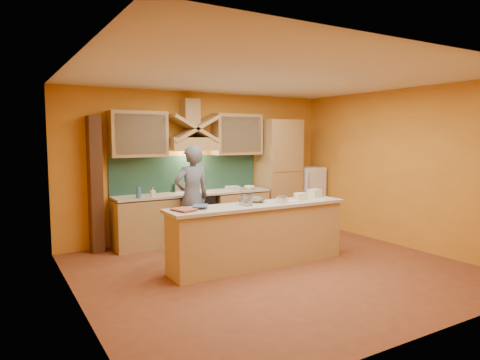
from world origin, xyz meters
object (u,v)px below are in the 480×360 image
fridge (307,196)px  person (192,197)px  mixing_bowl (256,200)px  kitchen_scale (282,200)px  stove (194,217)px

fridge → person: person is taller
mixing_bowl → kitchen_scale: bearing=-49.8°
stove → person: person is taller
kitchen_scale → fridge: bearing=35.6°
person → fridge: bearing=-174.0°
stove → fridge: size_ratio=0.69×
stove → kitchen_scale: kitchen_scale is taller
fridge → mixing_bowl: size_ratio=4.37×
fridge → person: 2.99m
stove → fridge: fridge is taller
person → stove: bearing=-121.3°
fridge → kitchen_scale: bearing=-136.7°
stove → fridge: 2.71m
mixing_bowl → fridge: bearing=35.3°
stove → person: (-0.25, -0.46, 0.45)m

